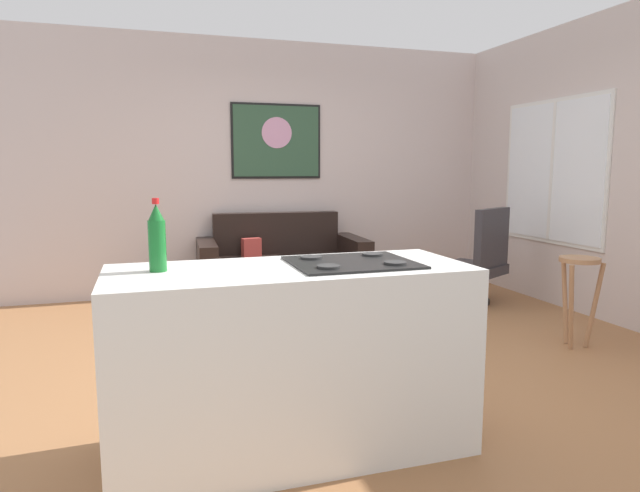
% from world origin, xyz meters
% --- Properties ---
extents(ground, '(6.40, 6.40, 0.04)m').
position_xyz_m(ground, '(0.00, 0.00, -0.02)').
color(ground, '#A06B42').
extents(back_wall, '(6.40, 0.05, 2.80)m').
position_xyz_m(back_wall, '(0.00, 2.42, 1.40)').
color(back_wall, beige).
rests_on(back_wall, ground).
extents(right_wall, '(0.05, 6.40, 2.80)m').
position_xyz_m(right_wall, '(2.62, 0.30, 1.40)').
color(right_wall, beige).
rests_on(right_wall, ground).
extents(couch, '(1.80, 0.97, 0.90)m').
position_xyz_m(couch, '(-0.01, 1.92, 0.30)').
color(couch, black).
rests_on(couch, ground).
extents(coffee_table, '(0.93, 0.53, 0.39)m').
position_xyz_m(coffee_table, '(-0.08, 0.81, 0.36)').
color(coffee_table, silver).
rests_on(coffee_table, ground).
extents(armchair, '(0.79, 0.78, 1.00)m').
position_xyz_m(armchair, '(1.86, 1.05, 0.46)').
color(armchair, black).
rests_on(armchair, ground).
extents(bar_stool, '(0.35, 0.34, 0.71)m').
position_xyz_m(bar_stool, '(1.80, -0.39, 0.53)').
color(bar_stool, '#A97751').
rests_on(bar_stool, ground).
extents(kitchen_counter, '(1.73, 0.70, 0.95)m').
position_xyz_m(kitchen_counter, '(-0.73, -1.26, 0.46)').
color(kitchen_counter, white).
rests_on(kitchen_counter, ground).
extents(soda_bottle, '(0.08, 0.08, 0.34)m').
position_xyz_m(soda_bottle, '(-1.34, -1.19, 1.08)').
color(soda_bottle, '#196C29').
rests_on(soda_bottle, kitchen_counter).
extents(wall_painting, '(1.03, 0.03, 0.83)m').
position_xyz_m(wall_painting, '(0.06, 2.38, 1.70)').
color(wall_painting, black).
extents(window, '(0.03, 1.46, 1.46)m').
position_xyz_m(window, '(2.59, 0.90, 1.36)').
color(window, silver).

